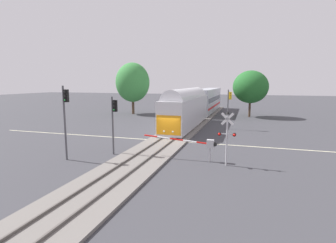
# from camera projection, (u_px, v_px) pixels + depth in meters

# --- Properties ---
(ground_plane) EXTENTS (220.00, 220.00, 0.00)m
(ground_plane) POSITION_uv_depth(u_px,v_px,m) (168.00, 141.00, 28.94)
(ground_plane) COLOR #3D3D42
(road_centre_stripe) EXTENTS (44.00, 0.20, 0.01)m
(road_centre_stripe) POSITION_uv_depth(u_px,v_px,m) (168.00, 141.00, 28.94)
(road_centre_stripe) COLOR beige
(road_centre_stripe) RESTS_ON ground
(railway_track) EXTENTS (4.40, 80.00, 0.32)m
(railway_track) POSITION_uv_depth(u_px,v_px,m) (168.00, 140.00, 28.93)
(railway_track) COLOR slate
(railway_track) RESTS_ON ground
(commuter_train) EXTENTS (3.04, 38.77, 5.16)m
(commuter_train) POSITION_uv_depth(u_px,v_px,m) (199.00, 103.00, 45.71)
(commuter_train) COLOR silver
(commuter_train) RESTS_ON railway_track
(crossing_gate_near) EXTENTS (6.19, 0.40, 1.92)m
(crossing_gate_near) POSITION_uv_depth(u_px,v_px,m) (201.00, 144.00, 21.42)
(crossing_gate_near) COLOR #B7B7BC
(crossing_gate_near) RESTS_ON ground
(crossing_signal_mast) EXTENTS (1.36, 0.44, 4.19)m
(crossing_signal_mast) POSITION_uv_depth(u_px,v_px,m) (227.00, 133.00, 20.06)
(crossing_signal_mast) COLOR #B2B2B7
(crossing_signal_mast) RESTS_ON ground
(traffic_signal_near_left) EXTENTS (0.53, 0.38, 6.06)m
(traffic_signal_near_left) POSITION_uv_depth(u_px,v_px,m) (65.00, 111.00, 21.30)
(traffic_signal_near_left) COLOR #4C4C51
(traffic_signal_near_left) RESTS_ON ground
(traffic_signal_median) EXTENTS (0.53, 0.38, 5.11)m
(traffic_signal_median) POSITION_uv_depth(u_px,v_px,m) (114.00, 116.00, 23.05)
(traffic_signal_median) COLOR #4C4C51
(traffic_signal_median) RESTS_ON ground
(traffic_signal_far_side) EXTENTS (0.53, 0.38, 5.33)m
(traffic_signal_far_side) POSITION_uv_depth(u_px,v_px,m) (229.00, 103.00, 35.61)
(traffic_signal_far_side) COLOR #4C4C51
(traffic_signal_far_side) RESTS_ON ground
(pine_left_background) EXTENTS (6.65, 6.65, 10.10)m
(pine_left_background) POSITION_uv_depth(u_px,v_px,m) (133.00, 82.00, 52.41)
(pine_left_background) COLOR #4C3828
(pine_left_background) RESTS_ON ground
(elm_centre_background) EXTENTS (6.28, 6.28, 8.39)m
(elm_centre_background) POSITION_uv_depth(u_px,v_px,m) (251.00, 87.00, 47.98)
(elm_centre_background) COLOR #4C3828
(elm_centre_background) RESTS_ON ground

